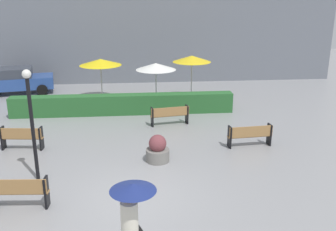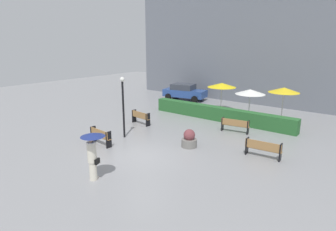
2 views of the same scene
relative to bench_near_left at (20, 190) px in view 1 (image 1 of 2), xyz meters
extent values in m
plane|color=gray|center=(3.12, 0.35, -0.55)|extent=(60.00, 60.00, 0.00)
cube|color=#9E7242|center=(0.00, 0.06, -0.09)|extent=(1.62, 0.36, 0.04)
cube|color=#9E7242|center=(-0.01, -0.08, 0.16)|extent=(1.61, 0.16, 0.45)
cube|color=black|center=(0.75, -0.02, -0.08)|extent=(0.09, 0.35, 0.93)
cube|color=#9E7242|center=(-1.09, 4.48, -0.08)|extent=(1.66, 0.44, 0.04)
cube|color=#9E7242|center=(-1.10, 4.33, 0.15)|extent=(1.63, 0.23, 0.43)
cube|color=black|center=(-1.84, 4.54, -0.09)|extent=(0.10, 0.36, 0.92)
cube|color=black|center=(-0.33, 4.37, -0.09)|extent=(0.10, 0.36, 0.92)
cube|color=#9E7242|center=(4.95, 6.88, -0.10)|extent=(1.81, 0.54, 0.04)
cube|color=#9E7242|center=(4.98, 6.73, 0.12)|extent=(1.77, 0.32, 0.41)
cube|color=black|center=(4.13, 6.73, -0.11)|extent=(0.12, 0.37, 0.88)
cube|color=black|center=(5.78, 7.00, -0.11)|extent=(0.12, 0.37, 0.88)
cube|color=#9E7242|center=(7.88, 3.96, -0.13)|extent=(1.80, 0.41, 0.04)
cube|color=#9E7242|center=(7.89, 3.81, 0.11)|extent=(1.79, 0.18, 0.44)
cube|color=black|center=(7.05, 3.88, -0.11)|extent=(0.09, 0.37, 0.88)
cube|color=black|center=(8.71, 4.01, -0.11)|extent=(0.09, 0.37, 0.88)
cylinder|color=silver|center=(3.13, -2.89, 0.70)|extent=(0.38, 0.38, 0.88)
sphere|color=tan|center=(3.13, -2.89, 1.25)|extent=(0.21, 0.21, 0.21)
cylinder|color=black|center=(3.23, -2.85, 1.02)|extent=(0.02, 0.02, 0.90)
cone|color=navy|center=(3.23, -2.85, 1.47)|extent=(1.00, 1.00, 0.16)
cylinder|color=slate|center=(4.12, 2.85, -0.32)|extent=(0.86, 0.86, 0.45)
sphere|color=brown|center=(4.12, 2.85, 0.14)|extent=(0.64, 0.64, 0.64)
cylinder|color=black|center=(0.08, 1.76, 1.16)|extent=(0.12, 0.12, 3.42)
sphere|color=white|center=(0.08, 1.76, 2.99)|extent=(0.28, 0.28, 0.28)
cylinder|color=silver|center=(1.55, 11.32, 0.56)|extent=(0.06, 0.06, 2.22)
cone|color=yellow|center=(1.55, 11.32, 1.67)|extent=(2.32, 2.32, 0.35)
cylinder|color=silver|center=(4.53, 10.02, 0.53)|extent=(0.06, 0.06, 2.17)
cone|color=white|center=(4.53, 10.02, 1.62)|extent=(2.13, 2.13, 0.35)
cylinder|color=silver|center=(6.59, 10.97, 0.64)|extent=(0.06, 0.06, 2.39)
cone|color=yellow|center=(6.59, 10.97, 1.84)|extent=(2.12, 2.12, 0.35)
cube|color=#28602D|center=(2.78, 8.75, -0.05)|extent=(11.13, 0.70, 1.00)
cube|color=#28478C|center=(-3.69, 13.57, 0.12)|extent=(4.45, 2.48, 0.70)
cube|color=#333842|center=(-3.89, 13.54, 0.75)|extent=(2.46, 1.98, 0.55)
cylinder|color=black|center=(-2.45, 14.69, -0.23)|extent=(0.67, 0.33, 0.64)
cylinder|color=black|center=(-2.13, 12.97, -0.23)|extent=(0.67, 0.33, 0.64)
camera|label=1|loc=(3.28, -10.12, 5.37)|focal=41.31mm
camera|label=2|loc=(12.42, -9.55, 5.14)|focal=30.40mm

